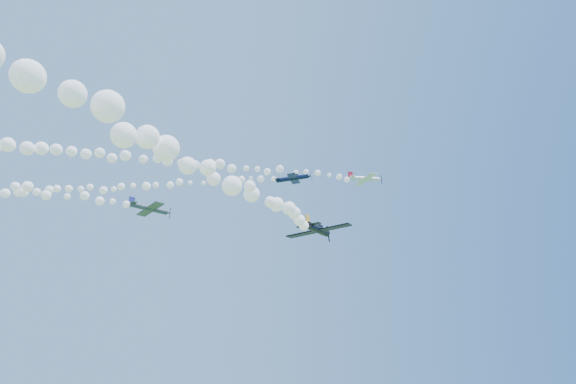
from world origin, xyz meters
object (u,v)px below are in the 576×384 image
object	(u,v)px
plane_white	(365,179)
plane_black	(318,230)
plane_navy	(294,178)
plane_grey	(150,208)

from	to	relation	value
plane_white	plane_black	bearing A→B (deg)	-125.85
plane_navy	plane_black	bearing A→B (deg)	-76.00
plane_navy	plane_grey	size ratio (longest dim) A/B	1.08
plane_grey	plane_navy	bearing A→B (deg)	2.06
plane_navy	plane_black	world-z (taller)	plane_navy
plane_navy	plane_black	distance (m)	32.32
plane_white	plane_black	world-z (taller)	plane_white
plane_black	plane_white	bearing A→B (deg)	5.01
plane_grey	plane_black	size ratio (longest dim) A/B	0.96
plane_white	plane_black	distance (m)	40.84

